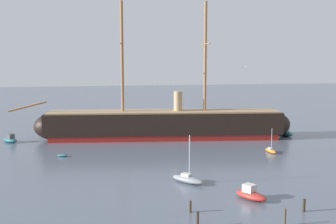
# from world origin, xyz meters

# --- Properties ---
(tall_ship) EXTENTS (58.49, 13.31, 28.14)m
(tall_ship) POSITION_xyz_m (3.28, 51.71, 3.02)
(tall_ship) COLOR maroon
(tall_ship) RESTS_ON ground
(motorboat_foreground_right) EXTENTS (3.92, 4.69, 1.85)m
(motorboat_foreground_right) POSITION_xyz_m (7.95, 12.05, 0.65)
(motorboat_foreground_right) COLOR #B22D28
(motorboat_foreground_right) RESTS_ON ground
(sailboat_near_centre) EXTENTS (4.53, 4.91, 6.71)m
(sailboat_near_centre) POSITION_xyz_m (1.73, 19.93, 0.56)
(sailboat_near_centre) COLOR gray
(sailboat_near_centre) RESTS_ON ground
(dinghy_alongside_bow) EXTENTS (2.00, 1.40, 0.43)m
(dinghy_alongside_bow) POSITION_xyz_m (-16.50, 38.35, 0.22)
(dinghy_alongside_bow) COLOR #236670
(dinghy_alongside_bow) RESTS_ON ground
(sailboat_alongside_stern) EXTENTS (1.48, 3.52, 4.44)m
(sailboat_alongside_stern) POSITION_xyz_m (20.23, 35.62, 0.37)
(sailboat_alongside_stern) COLOR orange
(sailboat_alongside_stern) RESTS_ON ground
(motorboat_far_left) EXTENTS (4.02, 4.25, 1.74)m
(motorboat_far_left) POSITION_xyz_m (-27.75, 52.51, 0.61)
(motorboat_far_left) COLOR #236670
(motorboat_far_left) RESTS_ON ground
(motorboat_far_right) EXTENTS (2.26, 4.77, 1.95)m
(motorboat_far_right) POSITION_xyz_m (29.72, 50.45, 0.69)
(motorboat_far_right) COLOR #236670
(motorboat_far_right) RESTS_ON ground
(dinghy_distant_centre) EXTENTS (2.54, 2.54, 0.59)m
(dinghy_distant_centre) POSITION_xyz_m (-0.23, 65.37, 0.30)
(dinghy_distant_centre) COLOR silver
(dinghy_distant_centre) RESTS_ON ground
(mooring_piling_nearest) EXTENTS (0.24, 0.24, 1.77)m
(mooring_piling_nearest) POSITION_xyz_m (8.65, 3.77, 0.89)
(mooring_piling_nearest) COLOR #4C3D2D
(mooring_piling_nearest) RESTS_ON ground
(mooring_piling_left_pair) EXTENTS (0.29, 0.29, 1.65)m
(mooring_piling_left_pair) POSITION_xyz_m (-0.41, 4.80, 0.83)
(mooring_piling_left_pair) COLOR #382B1E
(mooring_piling_left_pair) RESTS_ON ground
(mooring_piling_right_pair) EXTENTS (0.30, 0.30, 1.34)m
(mooring_piling_right_pair) POSITION_xyz_m (-0.29, 8.96, 0.67)
(mooring_piling_right_pair) COLOR #423323
(mooring_piling_right_pair) RESTS_ON ground
(mooring_piling_midwater) EXTENTS (0.35, 0.35, 1.46)m
(mooring_piling_midwater) POSITION_xyz_m (12.45, 7.16, 0.73)
(mooring_piling_midwater) COLOR #382B1E
(mooring_piling_midwater) RESTS_ON ground
(seagull_in_flight) EXTENTS (0.90, 1.17, 0.14)m
(seagull_in_flight) POSITION_xyz_m (8.76, 17.70, 15.98)
(seagull_in_flight) COLOR silver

